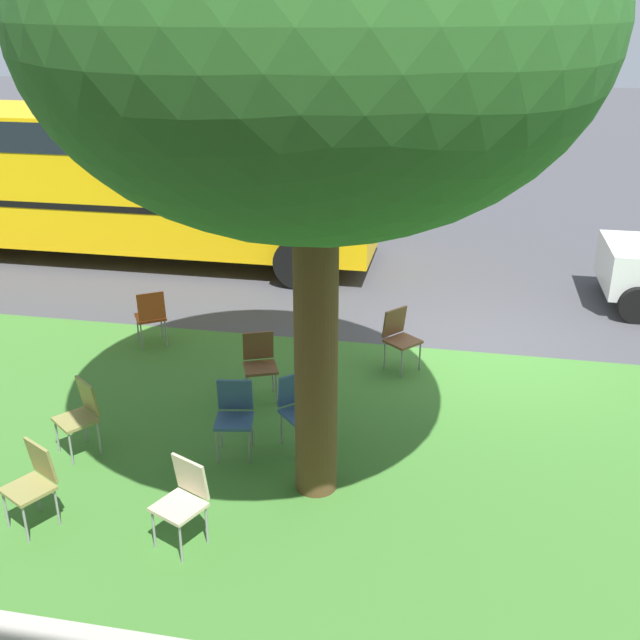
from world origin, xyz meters
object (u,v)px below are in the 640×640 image
chair_1 (34,479)px  chair_5 (184,496)px  chair_7 (399,335)px  chair_6 (81,412)px  street_tree (315,22)px  chair_3 (260,360)px  school_bus (116,169)px  chair_2 (299,405)px  chair_0 (235,412)px  chair_4 (151,314)px

chair_1 → chair_5: same height
chair_5 → chair_7: 4.42m
chair_1 → chair_6: (0.17, -1.29, 0.00)m
street_tree → chair_6: street_tree is taller
chair_3 → school_bus: 7.00m
chair_2 → chair_5: 2.02m
chair_0 → chair_4: (2.08, -2.55, 0.00)m
chair_1 → chair_3: same height
chair_4 → chair_6: same height
street_tree → chair_5: 4.40m
chair_4 → chair_6: bearing=97.2°
school_bus → chair_6: bearing=111.1°
chair_1 → school_bus: school_bus is taller
chair_0 → school_bus: school_bus is taller
chair_2 → chair_6: (2.39, 0.63, 0.00)m
chair_7 → school_bus: school_bus is taller
chair_5 → chair_6: (1.70, -1.28, 0.00)m
chair_2 → school_bus: (5.10, -6.38, 1.24)m
street_tree → chair_2: 4.22m
chair_6 → chair_1: bearing=97.5°
school_bus → chair_2: bearing=128.6°
chair_6 → chair_4: bearing=-82.8°
chair_7 → street_tree: bearing=78.8°
school_bus → chair_4: bearing=119.6°
street_tree → chair_4: size_ratio=7.38×
chair_5 → chair_7: size_ratio=1.00×
chair_7 → chair_2: bearing=66.5°
street_tree → school_bus: (5.47, -7.18, -2.89)m
chair_4 → chair_7: (-3.71, 0.05, 0.00)m
chair_0 → chair_7: (-1.64, -2.50, 0.00)m
street_tree → chair_7: size_ratio=7.38×
chair_0 → chair_4: same height
chair_0 → chair_1: (1.54, 1.62, 0.00)m
chair_1 → school_bus: 8.87m
chair_1 → chair_6: size_ratio=1.00×
chair_0 → chair_5: (0.01, 1.61, 0.00)m
street_tree → chair_4: 6.01m
chair_5 → chair_0: bearing=-90.3°
chair_1 → chair_3: bearing=-116.4°
chair_3 → chair_4: 2.34m
chair_5 → school_bus: school_bus is taller
chair_2 → chair_6: bearing=14.7°
street_tree → chair_3: street_tree is taller
chair_0 → chair_6: size_ratio=1.00×
chair_3 → chair_5: 2.95m
chair_3 → chair_7: 2.06m
chair_3 → school_bus: bearing=-50.8°
chair_2 → chair_5: same height
chair_2 → school_bus: 8.27m
chair_1 → chair_6: same height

